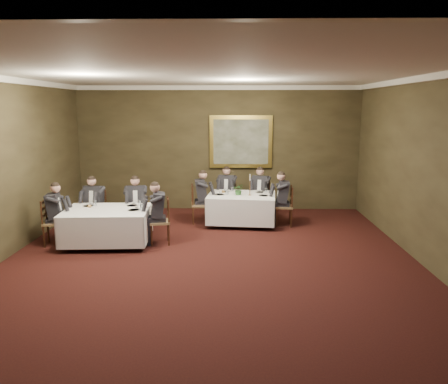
{
  "coord_description": "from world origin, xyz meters",
  "views": [
    {
      "loc": [
        0.45,
        -7.42,
        2.93
      ],
      "look_at": [
        0.24,
        1.64,
        1.15
      ],
      "focal_mm": 35.0,
      "sensor_mm": 36.0,
      "label": 1
    }
  ],
  "objects_px": {
    "diner_sec_backleft": "(95,211)",
    "diner_sec_endright": "(160,220)",
    "diner_main_endright": "(284,205)",
    "diner_sec_endleft": "(54,221)",
    "table_main": "(241,207)",
    "candlestick": "(250,187)",
    "chair_main_backleft": "(227,205)",
    "painting": "(241,142)",
    "chair_sec_endleft": "(54,232)",
    "diner_sec_backright": "(136,211)",
    "chair_sec_endright": "(161,231)",
    "centerpiece": "(239,189)",
    "chair_sec_backleft": "(96,220)",
    "chair_main_backright": "(260,206)",
    "diner_main_backleft": "(227,197)",
    "chair_main_endleft": "(200,212)",
    "table_second": "(107,224)",
    "chair_sec_backright": "(137,220)",
    "diner_main_backright": "(260,198)",
    "diner_main_endleft": "(200,203)",
    "chair_main_endright": "(284,214)"
  },
  "relations": [
    {
      "from": "diner_sec_backright",
      "to": "chair_sec_endleft",
      "type": "distance_m",
      "value": 1.88
    },
    {
      "from": "diner_main_endleft",
      "to": "diner_sec_backleft",
      "type": "xyz_separation_m",
      "value": [
        -2.4,
        -0.9,
        0.0
      ]
    },
    {
      "from": "diner_main_backleft",
      "to": "centerpiece",
      "type": "relative_size",
      "value": 4.56
    },
    {
      "from": "diner_main_endright",
      "to": "diner_sec_endleft",
      "type": "xyz_separation_m",
      "value": [
        -5.09,
        -1.66,
        0.0
      ]
    },
    {
      "from": "chair_main_backright",
      "to": "table_second",
      "type": "bearing_deg",
      "value": 55.16
    },
    {
      "from": "centerpiece",
      "to": "diner_sec_backright",
      "type": "bearing_deg",
      "value": -163.81
    },
    {
      "from": "table_main",
      "to": "candlestick",
      "type": "relative_size",
      "value": 3.31
    },
    {
      "from": "chair_main_endleft",
      "to": "centerpiece",
      "type": "height_order",
      "value": "centerpiece"
    },
    {
      "from": "diner_main_endright",
      "to": "chair_sec_endleft",
      "type": "height_order",
      "value": "diner_main_endright"
    },
    {
      "from": "diner_main_endright",
      "to": "centerpiece",
      "type": "xyz_separation_m",
      "value": [
        -1.12,
        0.05,
        0.4
      ]
    },
    {
      "from": "chair_sec_backright",
      "to": "diner_main_backleft",
      "type": "bearing_deg",
      "value": -149.92
    },
    {
      "from": "chair_sec_endright",
      "to": "painting",
      "type": "relative_size",
      "value": 0.57
    },
    {
      "from": "centerpiece",
      "to": "candlestick",
      "type": "xyz_separation_m",
      "value": [
        0.27,
        -0.03,
        0.05
      ]
    },
    {
      "from": "table_main",
      "to": "candlestick",
      "type": "height_order",
      "value": "candlestick"
    },
    {
      "from": "candlestick",
      "to": "chair_main_endleft",
      "type": "bearing_deg",
      "value": 172.5
    },
    {
      "from": "chair_main_endright",
      "to": "chair_main_backright",
      "type": "bearing_deg",
      "value": 33.2
    },
    {
      "from": "chair_sec_endleft",
      "to": "chair_main_endleft",
      "type": "bearing_deg",
      "value": 111.6
    },
    {
      "from": "centerpiece",
      "to": "diner_main_endleft",
      "type": "bearing_deg",
      "value": 171.92
    },
    {
      "from": "chair_sec_endright",
      "to": "centerpiece",
      "type": "xyz_separation_m",
      "value": [
        1.71,
        1.57,
        0.63
      ]
    },
    {
      "from": "diner_main_endright",
      "to": "chair_main_backright",
      "type": "bearing_deg",
      "value": 32.67
    },
    {
      "from": "centerpiece",
      "to": "chair_sec_endright",
      "type": "bearing_deg",
      "value": -137.41
    },
    {
      "from": "chair_sec_backright",
      "to": "diner_sec_endleft",
      "type": "xyz_separation_m",
      "value": [
        -1.55,
        -1.02,
        0.23
      ]
    },
    {
      "from": "chair_main_endleft",
      "to": "chair_sec_backleft",
      "type": "distance_m",
      "value": 2.55
    },
    {
      "from": "diner_main_backleft",
      "to": "candlestick",
      "type": "bearing_deg",
      "value": 132.55
    },
    {
      "from": "chair_sec_endright",
      "to": "chair_sec_backleft",
      "type": "bearing_deg",
      "value": 52.75
    },
    {
      "from": "chair_main_endright",
      "to": "centerpiece",
      "type": "height_order",
      "value": "centerpiece"
    },
    {
      "from": "chair_main_backleft",
      "to": "candlestick",
      "type": "bearing_deg",
      "value": 132.15
    },
    {
      "from": "chair_main_endleft",
      "to": "diner_sec_backleft",
      "type": "relative_size",
      "value": 0.74
    },
    {
      "from": "diner_main_endright",
      "to": "chair_sec_endleft",
      "type": "bearing_deg",
      "value": 111.06
    },
    {
      "from": "diner_sec_backleft",
      "to": "chair_sec_endleft",
      "type": "relative_size",
      "value": 1.35
    },
    {
      "from": "chair_main_endright",
      "to": "diner_sec_backleft",
      "type": "distance_m",
      "value": 4.58
    },
    {
      "from": "chair_main_backright",
      "to": "table_main",
      "type": "bearing_deg",
      "value": 76.29
    },
    {
      "from": "diner_main_backleft",
      "to": "painting",
      "type": "xyz_separation_m",
      "value": [
        0.37,
        0.76,
        1.44
      ]
    },
    {
      "from": "diner_sec_backleft",
      "to": "diner_sec_endright",
      "type": "height_order",
      "value": "same"
    },
    {
      "from": "chair_sec_backleft",
      "to": "chair_main_endright",
      "type": "bearing_deg",
      "value": -160.39
    },
    {
      "from": "diner_main_endright",
      "to": "chair_sec_endleft",
      "type": "relative_size",
      "value": 1.35
    },
    {
      "from": "diner_sec_endright",
      "to": "chair_sec_endleft",
      "type": "height_order",
      "value": "diner_sec_endright"
    },
    {
      "from": "chair_main_backright",
      "to": "chair_sec_backright",
      "type": "xyz_separation_m",
      "value": [
        -3.02,
        -1.56,
        0.0
      ]
    },
    {
      "from": "table_second",
      "to": "chair_sec_endright",
      "type": "xyz_separation_m",
      "value": [
        1.14,
        0.07,
        -0.17
      ]
    },
    {
      "from": "chair_sec_backright",
      "to": "diner_main_backright",
      "type": "bearing_deg",
      "value": -160.32
    },
    {
      "from": "diner_main_backleft",
      "to": "chair_main_endleft",
      "type": "distance_m",
      "value": 1.08
    },
    {
      "from": "painting",
      "to": "chair_sec_endleft",
      "type": "bearing_deg",
      "value": -139.98
    },
    {
      "from": "diner_sec_endright",
      "to": "candlestick",
      "type": "height_order",
      "value": "diner_sec_endright"
    },
    {
      "from": "diner_main_backleft",
      "to": "chair_sec_endright",
      "type": "xyz_separation_m",
      "value": [
        -1.41,
        -2.51,
        -0.23
      ]
    },
    {
      "from": "diner_sec_endright",
      "to": "centerpiece",
      "type": "distance_m",
      "value": 2.37
    },
    {
      "from": "painting",
      "to": "diner_sec_backright",
      "type": "bearing_deg",
      "value": -136.09
    },
    {
      "from": "table_main",
      "to": "diner_main_endright",
      "type": "relative_size",
      "value": 1.33
    },
    {
      "from": "diner_main_endleft",
      "to": "diner_sec_endleft",
      "type": "bearing_deg",
      "value": -65.29
    },
    {
      "from": "chair_main_backleft",
      "to": "chair_main_endright",
      "type": "distance_m",
      "value": 1.75
    },
    {
      "from": "diner_sec_backright",
      "to": "chair_sec_endright",
      "type": "height_order",
      "value": "diner_sec_backright"
    }
  ]
}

